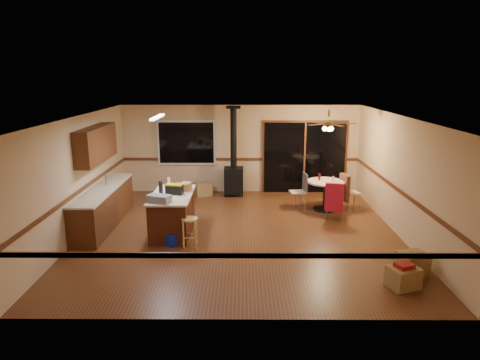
{
  "coord_description": "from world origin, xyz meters",
  "views": [
    {
      "loc": [
        0.05,
        -9.05,
        3.48
      ],
      "look_at": [
        0.0,
        0.3,
        1.15
      ],
      "focal_mm": 32.0,
      "sensor_mm": 36.0,
      "label": 1
    }
  ],
  "objects_px": {
    "box_corner_a": "(403,277)",
    "box_corner_b": "(413,263)",
    "toolbox_grey": "(159,199)",
    "chair_left": "(302,187)",
    "chair_right": "(345,188)",
    "box_under_window": "(203,189)",
    "dining_table": "(325,190)",
    "toolbox_black": "(174,190)",
    "wood_stove": "(234,171)",
    "chair_near": "(334,197)",
    "blue_bucket": "(172,239)",
    "kitchen_island": "(173,213)",
    "bar_stool": "(190,232)"
  },
  "relations": [
    {
      "from": "chair_left",
      "to": "chair_near",
      "type": "height_order",
      "value": "same"
    },
    {
      "from": "chair_near",
      "to": "box_corner_b",
      "type": "xyz_separation_m",
      "value": [
        0.83,
        -2.8,
        -0.41
      ]
    },
    {
      "from": "kitchen_island",
      "to": "box_corner_a",
      "type": "bearing_deg",
      "value": -30.62
    },
    {
      "from": "kitchen_island",
      "to": "box_corner_b",
      "type": "relative_size",
      "value": 3.58
    },
    {
      "from": "kitchen_island",
      "to": "toolbox_black",
      "type": "bearing_deg",
      "value": 9.74
    },
    {
      "from": "chair_right",
      "to": "toolbox_black",
      "type": "bearing_deg",
      "value": -157.92
    },
    {
      "from": "wood_stove",
      "to": "chair_right",
      "type": "relative_size",
      "value": 3.6
    },
    {
      "from": "chair_right",
      "to": "box_corner_b",
      "type": "distance_m",
      "value": 3.73
    },
    {
      "from": "blue_bucket",
      "to": "box_corner_b",
      "type": "bearing_deg",
      "value": -15.71
    },
    {
      "from": "kitchen_island",
      "to": "box_corner_b",
      "type": "height_order",
      "value": "kitchen_island"
    },
    {
      "from": "box_under_window",
      "to": "box_corner_a",
      "type": "relative_size",
      "value": 1.01
    },
    {
      "from": "blue_bucket",
      "to": "dining_table",
      "type": "height_order",
      "value": "dining_table"
    },
    {
      "from": "box_corner_a",
      "to": "box_corner_b",
      "type": "bearing_deg",
      "value": 55.94
    },
    {
      "from": "chair_right",
      "to": "box_under_window",
      "type": "relative_size",
      "value": 1.48
    },
    {
      "from": "toolbox_grey",
      "to": "dining_table",
      "type": "height_order",
      "value": "toolbox_grey"
    },
    {
      "from": "box_under_window",
      "to": "toolbox_black",
      "type": "bearing_deg",
      "value": -96.53
    },
    {
      "from": "blue_bucket",
      "to": "box_corner_a",
      "type": "distance_m",
      "value": 4.53
    },
    {
      "from": "wood_stove",
      "to": "toolbox_black",
      "type": "relative_size",
      "value": 6.95
    },
    {
      "from": "bar_stool",
      "to": "box_corner_a",
      "type": "xyz_separation_m",
      "value": [
        3.77,
        -1.75,
        -0.13
      ]
    },
    {
      "from": "dining_table",
      "to": "chair_near",
      "type": "xyz_separation_m",
      "value": [
        0.05,
        -0.88,
        0.06
      ]
    },
    {
      "from": "wood_stove",
      "to": "dining_table",
      "type": "bearing_deg",
      "value": -29.3
    },
    {
      "from": "dining_table",
      "to": "chair_left",
      "type": "relative_size",
      "value": 1.86
    },
    {
      "from": "wood_stove",
      "to": "toolbox_black",
      "type": "xyz_separation_m",
      "value": [
        -1.24,
        -3.04,
        0.27
      ]
    },
    {
      "from": "box_under_window",
      "to": "dining_table",
      "type": "bearing_deg",
      "value": -22.36
    },
    {
      "from": "toolbox_black",
      "to": "dining_table",
      "type": "relative_size",
      "value": 0.38
    },
    {
      "from": "kitchen_island",
      "to": "box_under_window",
      "type": "xyz_separation_m",
      "value": [
        0.41,
        3.06,
        -0.26
      ]
    },
    {
      "from": "dining_table",
      "to": "chair_left",
      "type": "distance_m",
      "value": 0.61
    },
    {
      "from": "chair_right",
      "to": "chair_near",
      "type": "bearing_deg",
      "value": -117.99
    },
    {
      "from": "blue_bucket",
      "to": "dining_table",
      "type": "relative_size",
      "value": 0.31
    },
    {
      "from": "wood_stove",
      "to": "chair_right",
      "type": "bearing_deg",
      "value": -24.62
    },
    {
      "from": "kitchen_island",
      "to": "chair_left",
      "type": "distance_m",
      "value": 3.61
    },
    {
      "from": "dining_table",
      "to": "chair_left",
      "type": "height_order",
      "value": "chair_left"
    },
    {
      "from": "toolbox_black",
      "to": "box_corner_a",
      "type": "distance_m",
      "value": 4.95
    },
    {
      "from": "box_corner_a",
      "to": "dining_table",
      "type": "bearing_deg",
      "value": 97.15
    },
    {
      "from": "chair_left",
      "to": "box_corner_a",
      "type": "height_order",
      "value": "chair_left"
    },
    {
      "from": "wood_stove",
      "to": "dining_table",
      "type": "xyz_separation_m",
      "value": [
        2.41,
        -1.35,
        -0.2
      ]
    },
    {
      "from": "bar_stool",
      "to": "chair_right",
      "type": "relative_size",
      "value": 0.87
    },
    {
      "from": "toolbox_grey",
      "to": "chair_left",
      "type": "relative_size",
      "value": 0.92
    },
    {
      "from": "toolbox_grey",
      "to": "chair_right",
      "type": "distance_m",
      "value": 4.98
    },
    {
      "from": "chair_near",
      "to": "box_corner_b",
      "type": "distance_m",
      "value": 2.95
    },
    {
      "from": "kitchen_island",
      "to": "chair_near",
      "type": "height_order",
      "value": "chair_near"
    },
    {
      "from": "bar_stool",
      "to": "chair_right",
      "type": "bearing_deg",
      "value": 33.24
    },
    {
      "from": "box_corner_b",
      "to": "blue_bucket",
      "type": "bearing_deg",
      "value": 164.29
    },
    {
      "from": "dining_table",
      "to": "box_corner_b",
      "type": "distance_m",
      "value": 3.8
    },
    {
      "from": "box_under_window",
      "to": "wood_stove",
      "type": "bearing_deg",
      "value": -0.39
    },
    {
      "from": "blue_bucket",
      "to": "chair_near",
      "type": "relative_size",
      "value": 0.42
    },
    {
      "from": "toolbox_grey",
      "to": "chair_left",
      "type": "height_order",
      "value": "toolbox_grey"
    },
    {
      "from": "toolbox_black",
      "to": "chair_near",
      "type": "height_order",
      "value": "toolbox_black"
    },
    {
      "from": "toolbox_grey",
      "to": "toolbox_black",
      "type": "xyz_separation_m",
      "value": [
        0.23,
        0.6,
        0.03
      ]
    },
    {
      "from": "chair_near",
      "to": "box_under_window",
      "type": "height_order",
      "value": "chair_near"
    }
  ]
}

